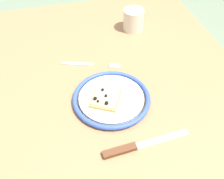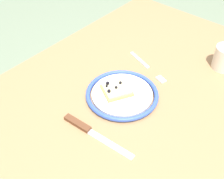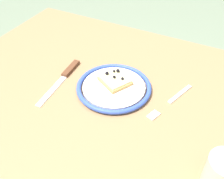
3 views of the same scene
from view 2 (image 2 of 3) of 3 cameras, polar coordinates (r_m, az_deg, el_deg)
dining_table at (r=1.01m, az=4.78°, el=-4.52°), size 1.18×0.86×0.73m
plate at (r=0.94m, az=1.98°, el=-0.94°), size 0.23×0.23×0.02m
pizza_slice_near at (r=0.93m, az=0.88°, el=-0.02°), size 0.11×0.11×0.03m
knife at (r=0.85m, az=-5.08°, el=-7.63°), size 0.04×0.24×0.01m
fork at (r=1.06m, az=6.88°, el=4.42°), size 0.08×0.20×0.00m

